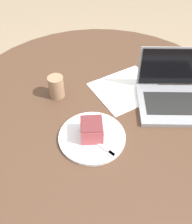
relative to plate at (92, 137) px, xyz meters
The scene contains 8 objects.
ground_plane 0.79m from the plate, 67.01° to the left, with size 12.00×12.00×0.00m, color gray.
dining_table 0.25m from the plate, 67.01° to the left, with size 1.28×1.28×0.76m.
paper_document 0.32m from the plate, 47.24° to the left, with size 0.34×0.31×0.00m.
plate is the anchor object (origin of this frame).
cake_slice 0.04m from the plate, 99.54° to the left, with size 0.10×0.10×0.07m.
fork 0.06m from the plate, 69.52° to the right, with size 0.11×0.16×0.00m.
coffee_glass 0.29m from the plate, 108.54° to the left, with size 0.07×0.07×0.10m.
laptop 0.40m from the plate, 15.72° to the left, with size 0.36×0.32×0.21m.
Camera 1 is at (-0.22, -0.79, 1.54)m, focal length 42.00 mm.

